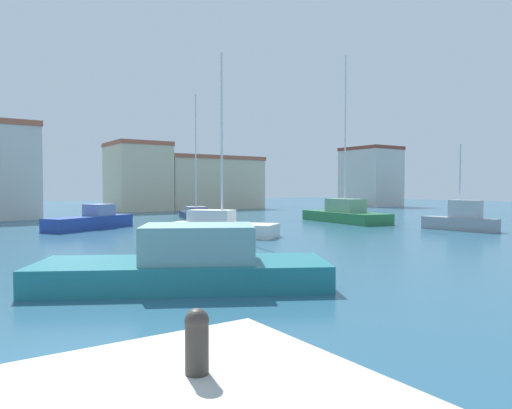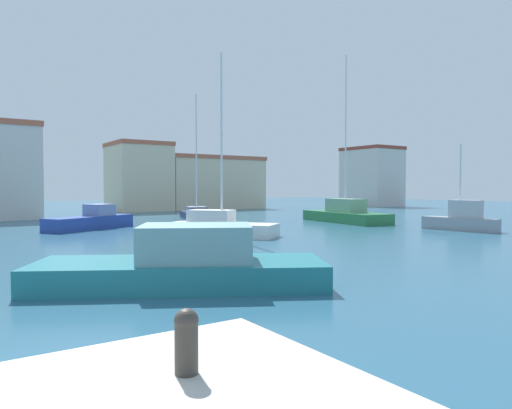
{
  "view_description": "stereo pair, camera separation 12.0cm",
  "coord_description": "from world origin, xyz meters",
  "px_view_note": "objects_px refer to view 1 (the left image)",
  "views": [
    {
      "loc": [
        -1.19,
        -6.66,
        2.87
      ],
      "look_at": [
        16.25,
        19.14,
        1.74
      ],
      "focal_mm": 33.07,
      "sensor_mm": 36.0,
      "label": 1
    },
    {
      "loc": [
        -1.09,
        -6.73,
        2.87
      ],
      "look_at": [
        16.25,
        19.14,
        1.74
      ],
      "focal_mm": 33.07,
      "sensor_mm": 36.0,
      "label": 2
    }
  ],
  "objects_px": {
    "mooring_bollard": "(197,338)",
    "motorboat_blue_near_pier": "(91,221)",
    "sailboat_green_mid_harbor": "(345,214)",
    "sailboat_grey_inner_mooring": "(461,219)",
    "sailboat_navy_behind_lamppost": "(196,214)",
    "sailboat_white_far_right": "(220,226)",
    "motorboat_teal_center_channel": "(187,264)"
  },
  "relations": [
    {
      "from": "sailboat_grey_inner_mooring",
      "to": "motorboat_blue_near_pier",
      "type": "bearing_deg",
      "value": 143.59
    },
    {
      "from": "sailboat_white_far_right",
      "to": "motorboat_blue_near_pier",
      "type": "relative_size",
      "value": 1.59
    },
    {
      "from": "mooring_bollard",
      "to": "motorboat_blue_near_pier",
      "type": "relative_size",
      "value": 0.1
    },
    {
      "from": "sailboat_navy_behind_lamppost",
      "to": "motorboat_teal_center_channel",
      "type": "distance_m",
      "value": 29.36
    },
    {
      "from": "sailboat_navy_behind_lamppost",
      "to": "motorboat_teal_center_channel",
      "type": "bearing_deg",
      "value": -117.27
    },
    {
      "from": "mooring_bollard",
      "to": "sailboat_white_far_right",
      "type": "distance_m",
      "value": 23.19
    },
    {
      "from": "mooring_bollard",
      "to": "sailboat_navy_behind_lamppost",
      "type": "distance_m",
      "value": 38.52
    },
    {
      "from": "sailboat_grey_inner_mooring",
      "to": "sailboat_navy_behind_lamppost",
      "type": "height_order",
      "value": "sailboat_navy_behind_lamppost"
    },
    {
      "from": "sailboat_grey_inner_mooring",
      "to": "motorboat_blue_near_pier",
      "type": "xyz_separation_m",
      "value": [
        -20.23,
        14.92,
        -0.17
      ]
    },
    {
      "from": "mooring_bollard",
      "to": "sailboat_green_mid_harbor",
      "type": "relative_size",
      "value": 0.05
    },
    {
      "from": "mooring_bollard",
      "to": "motorboat_blue_near_pier",
      "type": "xyz_separation_m",
      "value": [
        6.69,
        29.21,
        -0.82
      ]
    },
    {
      "from": "mooring_bollard",
      "to": "sailboat_navy_behind_lamppost",
      "type": "bearing_deg",
      "value": 63.23
    },
    {
      "from": "mooring_bollard",
      "to": "sailboat_green_mid_harbor",
      "type": "xyz_separation_m",
      "value": [
        25.91,
        24.14,
        -0.7
      ]
    },
    {
      "from": "sailboat_navy_behind_lamppost",
      "to": "motorboat_blue_near_pier",
      "type": "bearing_deg",
      "value": -154.14
    },
    {
      "from": "mooring_bollard",
      "to": "sailboat_white_far_right",
      "type": "height_order",
      "value": "sailboat_white_far_right"
    },
    {
      "from": "sailboat_green_mid_harbor",
      "to": "motorboat_blue_near_pier",
      "type": "bearing_deg",
      "value": 165.2
    },
    {
      "from": "mooring_bollard",
      "to": "sailboat_grey_inner_mooring",
      "type": "bearing_deg",
      "value": 27.96
    },
    {
      "from": "sailboat_green_mid_harbor",
      "to": "sailboat_white_far_right",
      "type": "distance_m",
      "value": 14.83
    },
    {
      "from": "sailboat_navy_behind_lamppost",
      "to": "sailboat_green_mid_harbor",
      "type": "bearing_deg",
      "value": -50.09
    },
    {
      "from": "mooring_bollard",
      "to": "sailboat_white_far_right",
      "type": "xyz_separation_m",
      "value": [
        11.66,
        20.03,
        -0.8
      ]
    },
    {
      "from": "sailboat_white_far_right",
      "to": "sailboat_grey_inner_mooring",
      "type": "distance_m",
      "value": 16.31
    },
    {
      "from": "motorboat_blue_near_pier",
      "to": "sailboat_white_far_right",
      "type": "bearing_deg",
      "value": -61.59
    },
    {
      "from": "motorboat_blue_near_pier",
      "to": "sailboat_green_mid_harbor",
      "type": "bearing_deg",
      "value": -14.8
    },
    {
      "from": "sailboat_white_far_right",
      "to": "sailboat_navy_behind_lamppost",
      "type": "distance_m",
      "value": 15.43
    },
    {
      "from": "sailboat_grey_inner_mooring",
      "to": "sailboat_navy_behind_lamppost",
      "type": "relative_size",
      "value": 0.51
    },
    {
      "from": "sailboat_navy_behind_lamppost",
      "to": "sailboat_grey_inner_mooring",
      "type": "bearing_deg",
      "value": -64.51
    },
    {
      "from": "sailboat_green_mid_harbor",
      "to": "motorboat_teal_center_channel",
      "type": "relative_size",
      "value": 1.59
    },
    {
      "from": "mooring_bollard",
      "to": "sailboat_white_far_right",
      "type": "bearing_deg",
      "value": 59.8
    },
    {
      "from": "sailboat_green_mid_harbor",
      "to": "mooring_bollard",
      "type": "bearing_deg",
      "value": -137.03
    },
    {
      "from": "sailboat_navy_behind_lamppost",
      "to": "motorboat_teal_center_channel",
      "type": "xyz_separation_m",
      "value": [
        -13.45,
        -26.1,
        0.16
      ]
    },
    {
      "from": "mooring_bollard",
      "to": "motorboat_teal_center_channel",
      "type": "xyz_separation_m",
      "value": [
        3.89,
        8.28,
        -0.76
      ]
    },
    {
      "from": "sailboat_green_mid_harbor",
      "to": "motorboat_teal_center_channel",
      "type": "height_order",
      "value": "sailboat_green_mid_harbor"
    }
  ]
}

